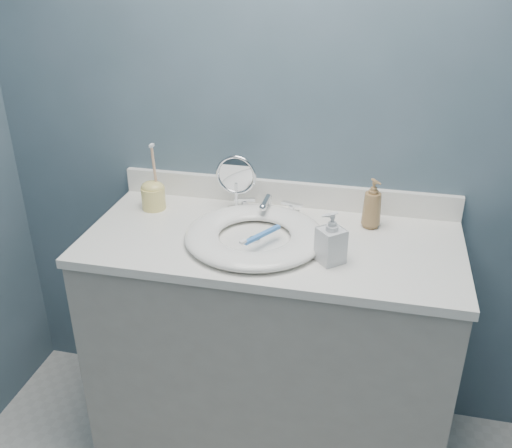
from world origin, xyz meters
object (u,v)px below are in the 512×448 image
(toothbrush_holder, at_px, (153,194))
(soap_bottle_amber, at_px, (372,204))
(makeup_mirror, at_px, (236,182))
(soap_bottle_clear, at_px, (331,237))

(toothbrush_holder, bearing_deg, soap_bottle_amber, 1.93)
(makeup_mirror, distance_m, soap_bottle_clear, 0.45)
(makeup_mirror, relative_size, soap_bottle_amber, 1.25)
(makeup_mirror, relative_size, toothbrush_holder, 0.87)
(soap_bottle_amber, relative_size, soap_bottle_clear, 1.05)
(makeup_mirror, distance_m, soap_bottle_amber, 0.47)
(soap_bottle_amber, xyz_separation_m, toothbrush_holder, (-0.76, -0.03, -0.03))
(soap_bottle_clear, distance_m, toothbrush_holder, 0.70)
(soap_bottle_amber, xyz_separation_m, soap_bottle_clear, (-0.11, -0.26, -0.00))
(toothbrush_holder, bearing_deg, makeup_mirror, 7.26)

